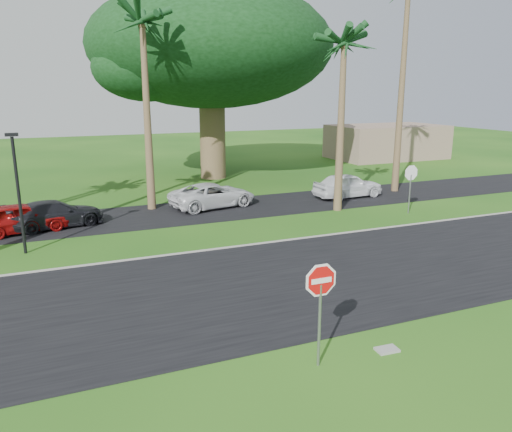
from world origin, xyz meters
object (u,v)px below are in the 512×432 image
Objects in this scene: car_minivan at (213,195)px; car_dark at (55,214)px; stop_sign_near at (320,294)px; stop_sign_far at (411,179)px; car_red at (21,218)px; car_pickup at (348,186)px.

car_dark is at bearing 85.90° from car_minivan.
car_minivan is (2.64, 16.12, -1.12)m from stop_sign_near.
stop_sign_far reaches higher than car_dark.
stop_sign_far is 0.56× the size of car_minivan.
stop_sign_near is at bearing 158.86° from car_minivan.
car_dark is (1.38, 0.36, -0.05)m from car_red.
car_minivan is at bearing -29.99° from stop_sign_far.
car_red reaches higher than car_dark.
stop_sign_far is (11.50, 11.00, 0.00)m from stop_sign_near.
stop_sign_near is 16.17m from car_red.
car_dark is 8.02m from car_minivan.
car_pickup is at bearing -79.89° from stop_sign_far.
stop_sign_far is at bearing -131.84° from car_minivan.
car_dark is (-5.31, 15.04, -1.15)m from stop_sign_near.
car_red is at bearing 114.51° from stop_sign_near.
car_pickup reaches higher than car_minivan.
car_dark is 16.02m from car_pickup.
stop_sign_far is 4.67m from car_pickup.
car_pickup is at bearing -106.36° from car_minivan.
car_minivan is (-8.86, 5.12, -1.12)m from stop_sign_far.
car_pickup is at bearing -98.48° from car_red.
stop_sign_near is 15.91m from stop_sign_far.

